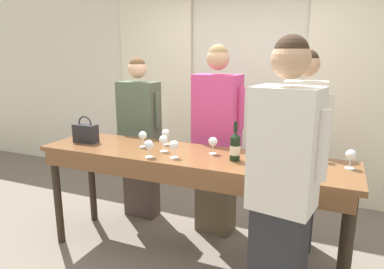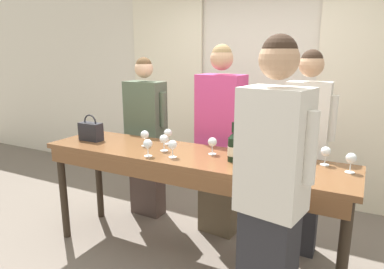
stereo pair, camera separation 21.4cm
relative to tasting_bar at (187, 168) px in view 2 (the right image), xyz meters
The scene contains 23 objects.
ground_plane 0.86m from the tasting_bar, 90.00° to the left, with size 18.00×18.00×0.00m, color #70665B.
wall_back 1.91m from the tasting_bar, 90.00° to the left, with size 12.00×0.06×2.80m.
curtain_panel_left 2.23m from the tasting_bar, 125.75° to the left, with size 1.08×0.03×2.69m.
curtain_panel_right 2.23m from the tasting_bar, 54.25° to the left, with size 1.08×0.03×2.69m.
tasting_bar is the anchor object (origin of this frame).
wine_bottle 0.46m from the tasting_bar, ahead, with size 0.08×0.08×0.31m.
handbag 1.06m from the tasting_bar, behind, with size 0.23×0.11×0.25m.
wine_glass_front_left 0.99m from the tasting_bar, 17.14° to the left, with size 0.07×0.07×0.14m.
wine_glass_front_mid 1.10m from the tasting_bar, 12.56° to the left, with size 0.07×0.07×0.14m.
wine_glass_front_right 0.39m from the tasting_bar, 142.98° to the right, with size 0.07×0.07×0.14m.
wine_glass_center_left 1.25m from the tasting_bar, ahead, with size 0.07×0.07×0.14m.
wine_glass_center_mid 0.30m from the tasting_bar, 28.80° to the left, with size 0.07×0.07×0.14m.
wine_glass_center_right 0.26m from the tasting_bar, 116.13° to the right, with size 0.07×0.07×0.14m.
wine_glass_back_left 0.90m from the tasting_bar, ahead, with size 0.07×0.07×0.14m.
wine_glass_back_mid 0.44m from the tasting_bar, 145.80° to the left, with size 0.07×0.07×0.14m.
wine_glass_back_right 0.52m from the tasting_bar, behind, with size 0.07×0.07×0.14m.
wine_glass_near_host 0.83m from the tasting_bar, 15.11° to the left, with size 0.07×0.07×0.14m.
wine_glass_by_bottle 0.82m from the tasting_bar, 11.79° to the right, with size 0.07×0.07×0.14m.
wine_glass_by_handbag 0.31m from the tasting_bar, behind, with size 0.07×0.07×0.14m.
guest_olive_jacket 1.02m from the tasting_bar, 144.38° to the left, with size 0.54×0.24×1.75m.
guest_pink_top 0.61m from the tasting_bar, 85.51° to the left, with size 0.55×0.30×1.87m.
guest_cream_sweater 1.04m from the tasting_bar, 35.22° to the left, with size 0.47×0.21×1.82m.
host_pouring 1.02m from the tasting_bar, 32.91° to the right, with size 0.48×0.33×1.89m.
Camera 2 is at (1.30, -2.42, 1.79)m, focal length 32.00 mm.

